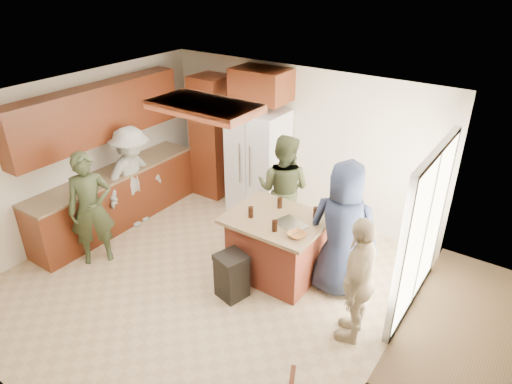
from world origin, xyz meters
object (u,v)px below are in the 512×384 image
Objects in this scene: person_front_left at (91,209)px; refrigerator at (258,162)px; person_side_right at (359,280)px; trash_bin at (232,276)px; person_behind_right at (343,230)px; kitchen_island at (276,246)px; person_behind_left at (283,189)px; person_counter at (133,177)px.

refrigerator reaches higher than person_front_left.
refrigerator reaches higher than person_side_right.
trash_bin is at bearing -41.26° from person_front_left.
person_behind_right reaches higher than person_side_right.
person_front_left is at bearing -167.58° from trash_bin.
trash_bin is (-1.08, -0.91, -0.61)m from person_behind_right.
refrigerator is 1.95m from kitchen_island.
person_behind_left is at bearing 96.80° from trash_bin.
person_behind_left is 2.43m from person_counter.
person_behind_right is 1.17× the size of person_side_right.
refrigerator is at bearing 116.08° from trash_bin.
person_counter is (-4.01, 0.33, 0.05)m from person_side_right.
person_behind_left is at bearing 116.01° from kitchen_island.
trash_bin is at bearing -106.57° from person_counter.
person_front_left is at bearing -153.61° from kitchen_island.
person_side_right is at bearing -35.28° from refrigerator.
person_front_left is 1.09m from person_counter.
person_behind_right reaches higher than person_counter.
person_side_right is 1.47m from kitchen_island.
kitchen_island is (1.27, -1.42, -0.43)m from refrigerator.
trash_bin is at bearing -91.56° from person_side_right.
person_counter is (-2.23, -0.97, -0.02)m from person_behind_left.
person_behind_right is 1.45× the size of kitchen_island.
person_behind_left is 2.75× the size of trash_bin.
person_front_left is 2.64m from kitchen_island.
person_side_right is 0.89× the size of refrigerator.
person_counter reaches higher than kitchen_island.
trash_bin is at bearing -63.92° from refrigerator.
person_behind_left reaches higher than person_counter.
person_front_left reaches higher than person_counter.
person_behind_right is 1.10× the size of person_counter.
person_behind_right reaches higher than trash_bin.
trash_bin is at bearing 27.10° from person_behind_right.
person_behind_left is 2.20m from person_side_right.
person_counter is at bearing 166.43° from trash_bin.
person_side_right is at bearing 9.12° from trash_bin.
person_front_left is 0.97× the size of person_behind_left.
trash_bin is (0.18, -1.55, -0.55)m from person_behind_left.
person_behind_right is 2.95× the size of trash_bin.
person_side_right is 1.69m from trash_bin.
person_behind_right is 0.84m from person_side_right.
trash_bin is (-0.23, -0.70, -0.16)m from kitchen_island.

